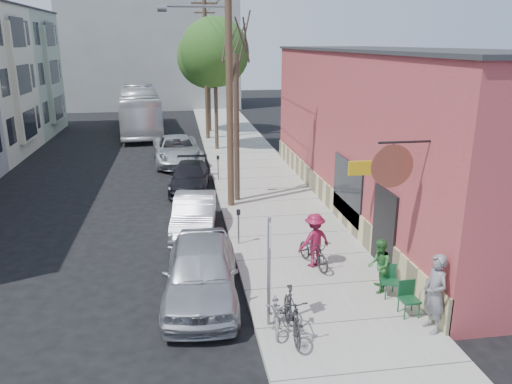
{
  "coord_description": "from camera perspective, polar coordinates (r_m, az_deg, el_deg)",
  "views": [
    {
      "loc": [
        0.37,
        -14.53,
        6.85
      ],
      "look_at": [
        3.11,
        3.0,
        1.5
      ],
      "focal_mm": 35.0,
      "sensor_mm": 36.0,
      "label": 1
    }
  ],
  "objects": [
    {
      "name": "ground",
      "position": [
        16.07,
        -9.44,
        -8.7
      ],
      "size": [
        120.0,
        120.0,
        0.0
      ],
      "primitive_type": "plane",
      "color": "black"
    },
    {
      "name": "sidewalk",
      "position": [
        26.7,
        -0.23,
        2.08
      ],
      "size": [
        4.5,
        58.0,
        0.15
      ],
      "primitive_type": "cube",
      "color": "#AAA89D",
      "rests_on": "ground"
    },
    {
      "name": "cafe_building",
      "position": [
        21.64,
        14.84,
        6.78
      ],
      "size": [
        6.6,
        20.2,
        6.61
      ],
      "color": "#A93F43",
      "rests_on": "ground"
    },
    {
      "name": "end_cap_building",
      "position": [
        56.59,
        -11.71,
        15.58
      ],
      "size": [
        18.0,
        8.0,
        12.0
      ],
      "primitive_type": "cube",
      "color": "#969792",
      "rests_on": "ground"
    },
    {
      "name": "sign_post",
      "position": [
        11.97,
        1.5,
        -8.01
      ],
      "size": [
        0.07,
        0.45,
        2.8
      ],
      "color": "slate",
      "rests_on": "sidewalk"
    },
    {
      "name": "parking_meter_near",
      "position": [
        17.08,
        -2.01,
        -3.33
      ],
      "size": [
        0.14,
        0.14,
        1.24
      ],
      "color": "slate",
      "rests_on": "sidewalk"
    },
    {
      "name": "parking_meter_far",
      "position": [
        25.19,
        -4.36,
        3.26
      ],
      "size": [
        0.14,
        0.14,
        1.24
      ],
      "color": "slate",
      "rests_on": "sidewalk"
    },
    {
      "name": "utility_pole_near",
      "position": [
        20.38,
        -3.24,
        12.69
      ],
      "size": [
        3.57,
        0.28,
        10.0
      ],
      "color": "#503A28",
      "rests_on": "sidewalk"
    },
    {
      "name": "utility_pole_far",
      "position": [
        36.01,
        -5.74,
        14.3
      ],
      "size": [
        1.8,
        0.28,
        10.0
      ],
      "color": "#503A28",
      "rests_on": "sidewalk"
    },
    {
      "name": "tree_bare",
      "position": [
        21.38,
        -2.24,
        7.13
      ],
      "size": [
        0.24,
        0.24,
        6.25
      ],
      "color": "#44392C",
      "rests_on": "sidewalk"
    },
    {
      "name": "tree_leafy_mid",
      "position": [
        32.23,
        -4.73,
        15.64
      ],
      "size": [
        4.29,
        4.29,
        8.25
      ],
      "color": "#44392C",
      "rests_on": "sidewalk"
    },
    {
      "name": "tree_leafy_far",
      "position": [
        39.1,
        -5.5,
        15.1
      ],
      "size": [
        4.68,
        4.68,
        7.96
      ],
      "color": "#44392C",
      "rests_on": "sidewalk"
    },
    {
      "name": "patio_chair_a",
      "position": [
        14.3,
        15.07,
        -9.81
      ],
      "size": [
        0.65,
        0.65,
        0.88
      ],
      "primitive_type": null,
      "rotation": [
        0.0,
        0.0,
        -0.39
      ],
      "color": "#124325",
      "rests_on": "sidewalk"
    },
    {
      "name": "patio_chair_b",
      "position": [
        13.5,
        17.12,
        -11.66
      ],
      "size": [
        0.53,
        0.53,
        0.88
      ],
      "primitive_type": null,
      "rotation": [
        0.0,
        0.0,
        0.06
      ],
      "color": "#124325",
      "rests_on": "sidewalk"
    },
    {
      "name": "patron_grey",
      "position": [
        12.78,
        19.77,
        -10.84
      ],
      "size": [
        0.54,
        0.76,
        1.98
      ],
      "primitive_type": "imported",
      "rotation": [
        0.0,
        0.0,
        -1.47
      ],
      "color": "slate",
      "rests_on": "sidewalk"
    },
    {
      "name": "patron_green",
      "position": [
        14.36,
        13.9,
        -8.19
      ],
      "size": [
        0.77,
        0.88,
        1.52
      ],
      "primitive_type": "imported",
      "rotation": [
        0.0,
        0.0,
        -1.88
      ],
      "color": "#2F7632",
      "rests_on": "sidewalk"
    },
    {
      "name": "cyclist",
      "position": [
        15.51,
        6.68,
        -5.49
      ],
      "size": [
        1.26,
        0.98,
        1.71
      ],
      "primitive_type": "imported",
      "rotation": [
        0.0,
        0.0,
        3.5
      ],
      "color": "maroon",
      "rests_on": "sidewalk"
    },
    {
      "name": "cyclist_bike",
      "position": [
        15.66,
        6.63,
        -6.84
      ],
      "size": [
        1.02,
        1.83,
        0.91
      ],
      "primitive_type": "imported",
      "rotation": [
        0.0,
        0.0,
        0.25
      ],
      "color": "black",
      "rests_on": "sidewalk"
    },
    {
      "name": "parked_bike_a",
      "position": [
        12.1,
        4.15,
        -13.72
      ],
      "size": [
        0.58,
        1.9,
        1.13
      ],
      "primitive_type": "imported",
      "rotation": [
        0.0,
        0.0,
        -0.03
      ],
      "color": "black",
      "rests_on": "sidewalk"
    },
    {
      "name": "parked_bike_b",
      "position": [
        12.47,
        2.36,
        -13.47
      ],
      "size": [
        0.8,
        1.67,
        0.84
      ],
      "primitive_type": "imported",
      "rotation": [
        0.0,
        0.0,
        -0.15
      ],
      "color": "slate",
      "rests_on": "sidewalk"
    },
    {
      "name": "car_0",
      "position": [
        13.88,
        -6.29,
        -8.98
      ],
      "size": [
        2.34,
        5.07,
        1.68
      ],
      "primitive_type": "imported",
      "rotation": [
        0.0,
        0.0,
        -0.07
      ],
      "color": "#ADAEB5",
      "rests_on": "ground"
    },
    {
      "name": "car_1",
      "position": [
        18.7,
        -7.06,
        -2.56
      ],
      "size": [
        1.91,
        4.38,
        1.4
      ],
      "primitive_type": "imported",
      "rotation": [
        0.0,
        0.0,
        -0.1
      ],
      "color": "#B4B4BC",
      "rests_on": "ground"
    },
    {
      "name": "car_2",
      "position": [
        24.13,
        -7.56,
        1.72
      ],
      "size": [
        2.21,
        4.58,
        1.29
      ],
      "primitive_type": "imported",
      "rotation": [
        0.0,
        0.0,
        -0.09
      ],
      "color": "black",
      "rests_on": "ground"
    },
    {
      "name": "car_3",
      "position": [
        29.52,
        -8.96,
        4.73
      ],
      "size": [
        3.07,
        5.9,
        1.59
      ],
      "primitive_type": "imported",
      "rotation": [
        0.0,
        0.0,
        0.08
      ],
      "color": "#B8BEC1",
      "rests_on": "ground"
    },
    {
      "name": "bus",
      "position": [
        40.72,
        -13.12,
        9.1
      ],
      "size": [
        3.86,
        12.5,
        3.43
      ],
      "primitive_type": "imported",
      "rotation": [
        0.0,
        0.0,
        0.08
      ],
      "color": "white",
      "rests_on": "ground"
    }
  ]
}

